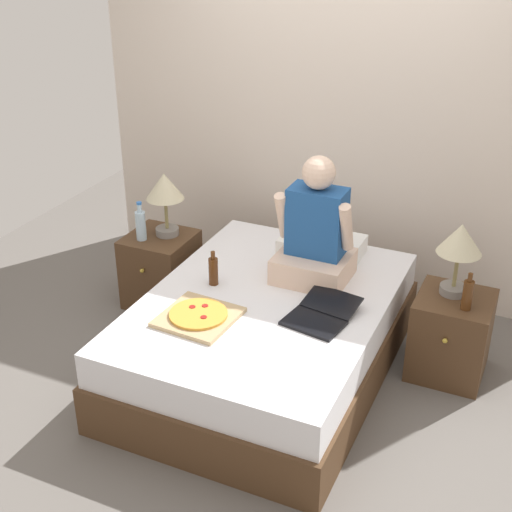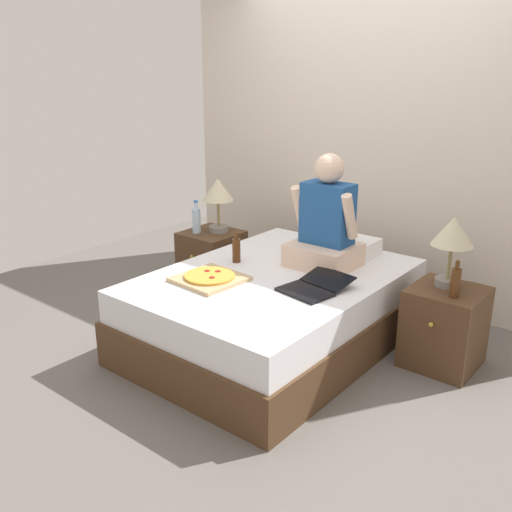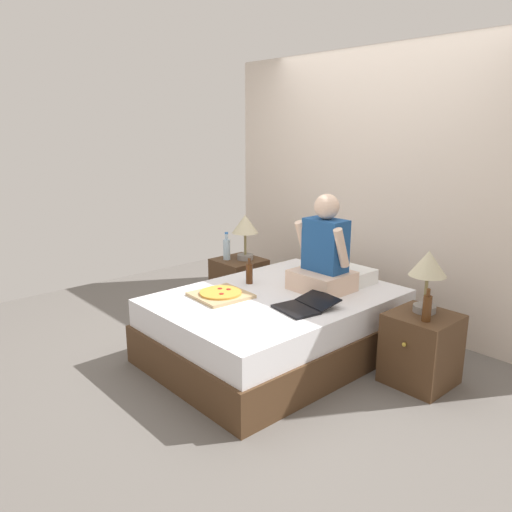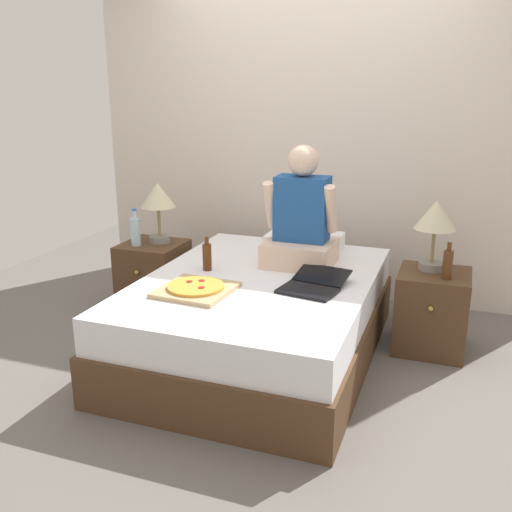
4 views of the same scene
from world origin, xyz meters
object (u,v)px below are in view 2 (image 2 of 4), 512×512
at_px(nightstand_left, 212,261).
at_px(nightstand_right, 444,327).
at_px(lamp_on_left_nightstand, 218,193).
at_px(beer_bottle, 455,282).
at_px(beer_bottle_on_bed, 236,250).
at_px(lamp_on_right_nightstand, 453,236).
at_px(bed, 274,310).
at_px(person_seated, 326,226).
at_px(laptop, 313,287).
at_px(water_bottle, 196,220).
at_px(pizza_box, 210,278).

distance_m(nightstand_left, nightstand_right, 2.03).
relative_size(lamp_on_left_nightstand, beer_bottle, 1.96).
xyz_separation_m(nightstand_right, beer_bottle_on_bed, (-1.38, -0.43, 0.35)).
bearing_deg(nightstand_left, lamp_on_right_nightstand, 1.43).
bearing_deg(nightstand_right, nightstand_left, 180.00).
bearing_deg(beer_bottle, bed, -161.58).
xyz_separation_m(person_seated, laptop, (0.20, -0.45, -0.27)).
xyz_separation_m(bed, lamp_on_left_nightstand, (-0.98, 0.51, 0.59)).
height_order(water_bottle, beer_bottle_on_bed, water_bottle).
bearing_deg(lamp_on_right_nightstand, nightstand_right, -59.07).
distance_m(lamp_on_left_nightstand, nightstand_right, 2.08).
xyz_separation_m(nightstand_left, water_bottle, (-0.08, -0.09, 0.37)).
xyz_separation_m(lamp_on_right_nightstand, laptop, (-0.63, -0.59, -0.31)).
distance_m(bed, beer_bottle_on_bed, 0.51).
distance_m(nightstand_left, lamp_on_right_nightstand, 2.09).
bearing_deg(lamp_on_right_nightstand, nightstand_left, -178.57).
xyz_separation_m(water_bottle, pizza_box, (0.84, -0.73, -0.10)).
relative_size(nightstand_left, lamp_on_right_nightstand, 1.16).
xyz_separation_m(lamp_on_left_nightstand, nightstand_right, (1.99, -0.05, -0.59)).
xyz_separation_m(water_bottle, beer_bottle_on_bed, (0.73, -0.34, -0.02)).
height_order(lamp_on_left_nightstand, laptop, lamp_on_left_nightstand).
bearing_deg(nightstand_right, lamp_on_left_nightstand, 178.56).
height_order(nightstand_right, beer_bottle, beer_bottle).
distance_m(nightstand_right, beer_bottle_on_bed, 1.49).
height_order(lamp_on_left_nightstand, lamp_on_right_nightstand, same).
height_order(lamp_on_left_nightstand, pizza_box, lamp_on_left_nightstand).
xyz_separation_m(lamp_on_left_nightstand, pizza_box, (0.72, -0.87, -0.31)).
height_order(nightstand_right, beer_bottle_on_bed, beer_bottle_on_bed).
xyz_separation_m(bed, beer_bottle, (1.09, 0.36, 0.36)).
distance_m(bed, pizza_box, 0.52).
bearing_deg(nightstand_right, pizza_box, -147.13).
distance_m(nightstand_left, laptop, 1.50).
relative_size(bed, nightstand_left, 3.68).
height_order(bed, lamp_on_right_nightstand, lamp_on_right_nightstand).
bearing_deg(lamp_on_right_nightstand, lamp_on_left_nightstand, 180.00).
height_order(nightstand_left, beer_bottle, beer_bottle).
distance_m(lamp_on_left_nightstand, lamp_on_right_nightstand, 1.96).
bearing_deg(person_seated, lamp_on_left_nightstand, 172.87).
height_order(bed, nightstand_right, nightstand_right).
bearing_deg(pizza_box, nightstand_left, 132.79).
bearing_deg(pizza_box, lamp_on_right_nightstand, 35.07).
distance_m(nightstand_left, pizza_box, 1.15).
distance_m(lamp_on_left_nightstand, pizza_box, 1.17).
distance_m(lamp_on_left_nightstand, water_bottle, 0.28).
xyz_separation_m(bed, nightstand_right, (1.02, 0.46, 0.01)).
relative_size(beer_bottle, beer_bottle_on_bed, 1.05).
bearing_deg(pizza_box, nightstand_right, 32.87).
bearing_deg(beer_bottle, pizza_box, -151.72).
relative_size(bed, lamp_on_left_nightstand, 4.26).
xyz_separation_m(laptop, pizza_box, (-0.62, -0.28, -0.00)).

